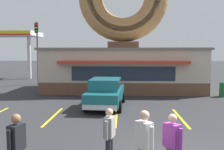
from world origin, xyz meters
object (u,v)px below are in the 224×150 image
at_px(traffic_light_pole, 37,45).
at_px(pedestrian_leather_jacket_man, 172,143).
at_px(pedestrian_hooded_kid, 144,143).
at_px(pedestrian_clipboard_woman, 17,146).
at_px(trash_bin, 223,89).
at_px(car_teal, 106,91).
at_px(pedestrian_blue_sweater_man, 109,134).

bearing_deg(traffic_light_pole, pedestrian_leather_jacket_man, -62.90).
bearing_deg(pedestrian_hooded_kid, pedestrian_clipboard_woman, -177.34).
bearing_deg(traffic_light_pole, trash_bin, -21.85).
height_order(trash_bin, traffic_light_pole, traffic_light_pole).
relative_size(car_teal, pedestrian_blue_sweater_man, 3.00).
xyz_separation_m(trash_bin, traffic_light_pole, (-14.87, 5.96, 3.21)).
relative_size(pedestrian_leather_jacket_man, pedestrian_clipboard_woman, 0.96).
bearing_deg(car_teal, pedestrian_blue_sweater_man, -85.40).
relative_size(pedestrian_hooded_kid, trash_bin, 1.79).
bearing_deg(pedestrian_blue_sweater_man, trash_bin, 56.92).
bearing_deg(pedestrian_blue_sweater_man, pedestrian_leather_jacket_man, -26.73).
bearing_deg(car_teal, trash_bin, 25.16).
xyz_separation_m(pedestrian_blue_sweater_man, trash_bin, (7.26, 11.15, -0.35)).
height_order(pedestrian_leather_jacket_man, trash_bin, pedestrian_leather_jacket_man).
distance_m(pedestrian_leather_jacket_man, traffic_light_pole, 20.30).
height_order(car_teal, trash_bin, car_teal).
height_order(pedestrian_blue_sweater_man, pedestrian_leather_jacket_man, pedestrian_leather_jacket_man).
xyz_separation_m(car_teal, pedestrian_clipboard_woman, (-1.47, -8.66, 0.05)).
relative_size(pedestrian_blue_sweater_man, traffic_light_pole, 0.27).
distance_m(car_teal, traffic_light_pole, 12.26).
bearing_deg(pedestrian_blue_sweater_man, pedestrian_clipboard_woman, -149.91).
relative_size(pedestrian_leather_jacket_man, traffic_light_pole, 0.28).
height_order(pedestrian_clipboard_woman, trash_bin, pedestrian_clipboard_woman).
height_order(pedestrian_hooded_kid, pedestrian_clipboard_woman, pedestrian_hooded_kid).
distance_m(pedestrian_clipboard_woman, traffic_light_pole, 19.33).
bearing_deg(pedestrian_clipboard_woman, car_teal, 80.35).
bearing_deg(pedestrian_clipboard_woman, pedestrian_leather_jacket_man, 6.58).
height_order(car_teal, pedestrian_blue_sweater_man, car_teal).
height_order(car_teal, traffic_light_pole, traffic_light_pole).
relative_size(trash_bin, traffic_light_pole, 0.17).
bearing_deg(pedestrian_clipboard_woman, traffic_light_pole, 106.81).
bearing_deg(pedestrian_blue_sweater_man, traffic_light_pole, 113.96).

